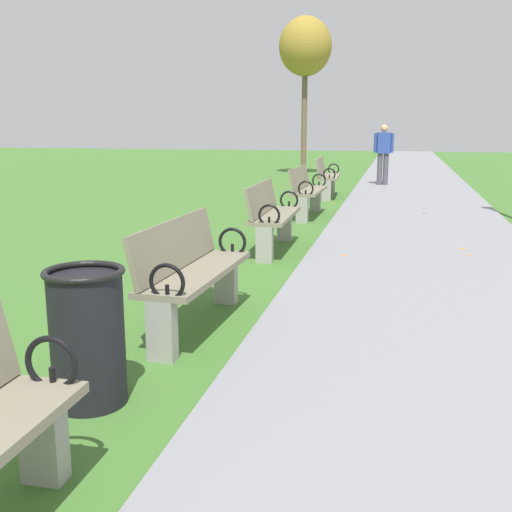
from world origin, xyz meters
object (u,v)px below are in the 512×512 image
at_px(park_bench_5, 307,190).
at_px(pedestrian_walking, 383,151).
at_px(park_bench_4, 272,215).
at_px(park_bench_3, 192,271).
at_px(tree_2, 305,48).
at_px(trash_bin, 87,336).
at_px(park_bench_6, 327,176).

relative_size(park_bench_5, pedestrian_walking, 0.99).
relative_size(park_bench_4, park_bench_5, 1.00).
height_order(park_bench_4, park_bench_5, same).
xyz_separation_m(park_bench_3, tree_2, (-1.43, 15.28, 3.49)).
relative_size(pedestrian_walking, trash_bin, 1.93).
xyz_separation_m(park_bench_5, trash_bin, (-0.15, -7.84, -0.06)).
xyz_separation_m(park_bench_3, park_bench_4, (-0.00, 3.24, 0.00)).
bearing_deg(trash_bin, park_bench_6, 89.23).
bearing_deg(park_bench_6, park_bench_4, -90.00).
relative_size(park_bench_3, park_bench_4, 1.00).
bearing_deg(park_bench_3, trash_bin, -95.69).
xyz_separation_m(park_bench_5, pedestrian_walking, (1.18, 6.16, 0.44)).
height_order(park_bench_4, pedestrian_walking, pedestrian_walking).
xyz_separation_m(park_bench_6, tree_2, (-1.43, 5.81, 3.49)).
relative_size(park_bench_6, trash_bin, 1.93).
distance_m(tree_2, trash_bin, 17.18).
height_order(pedestrian_walking, trash_bin, pedestrian_walking).
relative_size(park_bench_3, park_bench_6, 1.00).
height_order(park_bench_3, park_bench_6, same).
distance_m(park_bench_3, trash_bin, 1.49).
xyz_separation_m(park_bench_6, trash_bin, (-0.15, -10.94, -0.06)).
bearing_deg(park_bench_5, park_bench_6, 90.00).
height_order(park_bench_4, trash_bin, park_bench_4).
distance_m(park_bench_3, park_bench_5, 6.36).
bearing_deg(pedestrian_walking, park_bench_6, -111.11).
bearing_deg(park_bench_4, park_bench_5, 90.00).
distance_m(park_bench_6, trash_bin, 10.94).
bearing_deg(tree_2, park_bench_5, -80.87).
distance_m(park_bench_5, pedestrian_walking, 6.29).
bearing_deg(trash_bin, pedestrian_walking, 84.59).
bearing_deg(park_bench_4, trash_bin, -91.79).
height_order(park_bench_6, pedestrian_walking, pedestrian_walking).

